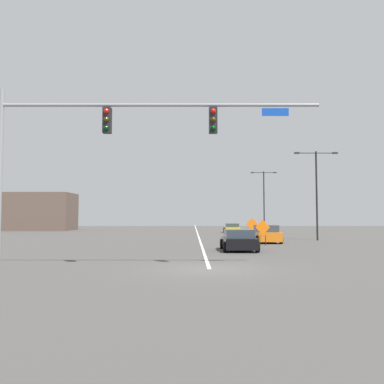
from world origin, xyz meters
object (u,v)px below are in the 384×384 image
Objects in this scene: construction_sign_right_shoulder at (253,225)px; car_yellow_far at (233,228)px; traffic_signal_assembly at (107,135)px; street_lamp_mid_right at (317,187)px; street_lamp_near_left at (265,196)px; car_orange_mid at (266,234)px; construction_sign_left_lane at (263,229)px; car_black_near at (239,240)px.

construction_sign_right_shoulder is 0.44× the size of car_yellow_far.
traffic_signal_assembly reaches higher than construction_sign_right_shoulder.
street_lamp_mid_right is 4.02× the size of construction_sign_right_shoulder.
construction_sign_right_shoulder reaches higher than car_yellow_far.
car_yellow_far is (-5.86, 17.84, -4.18)m from street_lamp_mid_right.
street_lamp_near_left is 22.88m from car_orange_mid.
construction_sign_left_lane is at bearing -131.52° from street_lamp_mid_right.
car_yellow_far is at bearing 91.93° from car_orange_mid.
traffic_signal_assembly is 6.62× the size of construction_sign_right_shoulder.
street_lamp_near_left is 26.59m from construction_sign_left_lane.
car_black_near is (-6.91, -30.08, -4.27)m from street_lamp_near_left.
construction_sign_left_lane is at bearing -90.42° from car_yellow_far.
car_orange_mid is 8.50m from car_black_near.
car_orange_mid is at bearing -99.75° from street_lamp_near_left.
car_orange_mid is at bearing 68.61° from car_black_near.
car_orange_mid is (-5.15, -3.07, -4.08)m from street_lamp_mid_right.
construction_sign_left_lane is (-1.20, -13.43, -0.04)m from construction_sign_right_shoulder.
car_black_near is (6.39, 8.95, -4.79)m from traffic_signal_assembly.
car_yellow_far is at bearing 85.25° from car_black_near.
construction_sign_right_shoulder is 9.70m from car_orange_mid.
traffic_signal_assembly is 2.88× the size of car_yellow_far.
car_orange_mid is at bearing -91.84° from construction_sign_right_shoulder.
traffic_signal_assembly is 1.65× the size of street_lamp_mid_right.
construction_sign_right_shoulder is at bearing -105.65° from street_lamp_near_left.
street_lamp_near_left is at bearing 71.18° from traffic_signal_assembly.
street_lamp_mid_right is at bearing -53.76° from construction_sign_right_shoulder.
car_orange_mid is 20.92m from car_yellow_far.
construction_sign_right_shoulder is 1.05× the size of construction_sign_left_lane.
car_orange_mid is (0.88, 3.75, -0.53)m from construction_sign_left_lane.
car_orange_mid is 1.12× the size of car_black_near.
car_orange_mid is at bearing 60.62° from traffic_signal_assembly.
construction_sign_right_shoulder is at bearing 126.24° from street_lamp_mid_right.
street_lamp_mid_right reaches higher than car_black_near.
street_lamp_near_left reaches higher than construction_sign_left_lane.
traffic_signal_assembly is at bearing -125.55° from car_black_near.
street_lamp_near_left is 13.47m from construction_sign_right_shoulder.
car_yellow_far is (-4.51, -1.26, -4.32)m from street_lamp_near_left.
traffic_signal_assembly reaches higher than car_black_near.
traffic_signal_assembly is 6.95× the size of construction_sign_left_lane.
car_black_near is at bearing -111.39° from car_orange_mid.
car_orange_mid is at bearing -88.07° from car_yellow_far.
traffic_signal_assembly is at bearing -103.10° from car_yellow_far.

